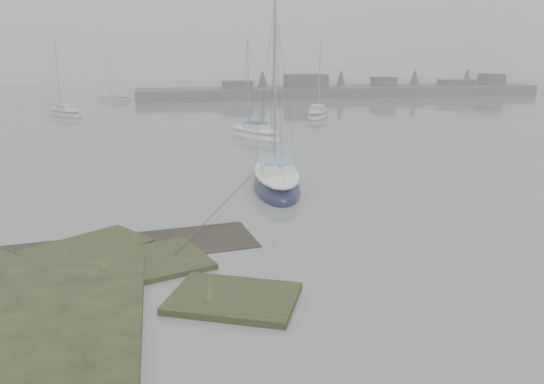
{
  "coord_description": "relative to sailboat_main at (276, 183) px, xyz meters",
  "views": [
    {
      "loc": [
        -1.34,
        -14.03,
        6.91
      ],
      "look_at": [
        2.66,
        4.33,
        1.8
      ],
      "focal_mm": 35.0,
      "sensor_mm": 36.0,
      "label": 1
    }
  ],
  "objects": [
    {
      "name": "sailboat_far_c",
      "position": [
        -11.14,
        51.04,
        -0.09
      ],
      "size": [
        4.97,
        4.2,
        6.99
      ],
      "rotation": [
        0.0,
        0.0,
        0.95
      ],
      "color": "#A0A5AA",
      "rests_on": "ground"
    },
    {
      "name": "ground",
      "position": [
        -4.42,
        18.57,
        -0.31
      ],
      "size": [
        160.0,
        160.0,
        0.0
      ],
      "primitive_type": "plane",
      "color": "slate",
      "rests_on": "ground"
    },
    {
      "name": "sailboat_white",
      "position": [
        1.76,
        15.69,
        -0.05
      ],
      "size": [
        4.35,
        6.05,
        8.22
      ],
      "rotation": [
        0.0,
        0.0,
        0.47
      ],
      "color": "silver",
      "rests_on": "ground"
    },
    {
      "name": "sailboat_main",
      "position": [
        0.0,
        0.0,
        0.0
      ],
      "size": [
        3.16,
        7.25,
        9.91
      ],
      "rotation": [
        0.0,
        0.0,
        -0.12
      ],
      "color": "#0F1133",
      "rests_on": "ground"
    },
    {
      "name": "far_shoreline",
      "position": [
        22.42,
        50.46,
        0.54
      ],
      "size": [
        60.0,
        8.0,
        4.15
      ],
      "color": "#4C4F51",
      "rests_on": "ground"
    },
    {
      "name": "sailboat_far_b",
      "position": [
        10.47,
        27.0,
        -0.04
      ],
      "size": [
        4.35,
        6.29,
        8.49
      ],
      "rotation": [
        0.0,
        0.0,
        -0.44
      ],
      "color": "#9EA0A6",
      "rests_on": "ground"
    },
    {
      "name": "sailboat_far_a",
      "position": [
        -15.14,
        33.78,
        -0.05
      ],
      "size": [
        4.95,
        5.89,
        8.26
      ],
      "rotation": [
        0.0,
        0.0,
        0.61
      ],
      "color": "#A1A5AA",
      "rests_on": "ground"
    }
  ]
}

